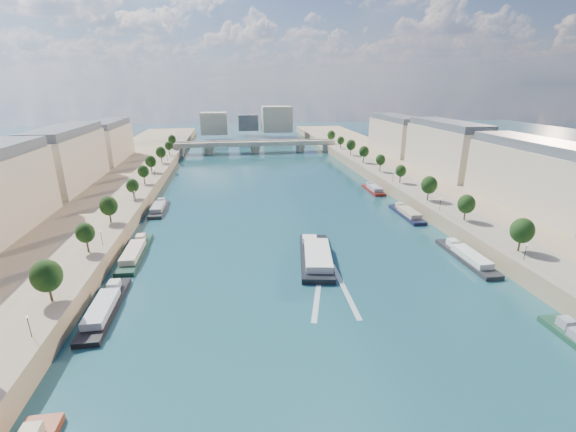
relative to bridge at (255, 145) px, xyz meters
name	(u,v)px	position (x,y,z in m)	size (l,w,h in m)	color
ground	(282,217)	(0.00, -139.99, -5.08)	(700.00, 700.00, 0.00)	#0C2D38
quay_left	(70,220)	(-72.00, -139.99, -2.58)	(44.00, 520.00, 5.00)	#9E8460
quay_right	(465,202)	(72.00, -139.99, -2.58)	(44.00, 520.00, 5.00)	#9E8460
pave_left	(116,211)	(-57.00, -139.99, -0.03)	(14.00, 520.00, 0.10)	gray
pave_right	(430,197)	(57.00, -139.99, -0.03)	(14.00, 520.00, 0.10)	gray
trees_left	(121,194)	(-55.00, -137.99, 5.39)	(4.80, 268.80, 8.26)	#382B1E
trees_right	(415,178)	(55.00, -129.99, 5.39)	(4.80, 268.80, 8.26)	#382B1E
lamps_left	(121,212)	(-52.50, -149.99, 2.70)	(0.36, 200.36, 4.28)	black
lamps_right	(414,187)	(52.50, -134.99, 2.70)	(0.36, 200.36, 4.28)	black
buildings_left	(36,173)	(-85.00, -127.99, 11.37)	(16.00, 226.00, 23.20)	#BAA88F
buildings_right	(483,160)	(85.00, -127.99, 11.37)	(16.00, 226.00, 23.20)	#BAA88F
skyline	(252,121)	(3.19, 79.53, 9.57)	(79.00, 42.00, 22.00)	#BAA88F
bridge	(255,145)	(0.00, 0.00, 0.00)	(112.00, 12.00, 8.15)	#C1B79E
tour_barge	(316,256)	(4.49, -176.92, -3.96)	(12.93, 30.04, 3.95)	black
wake	(331,290)	(4.49, -193.48, -5.06)	(11.78, 26.03, 0.04)	silver
moored_barges_left	(123,275)	(-45.50, -180.21, -4.24)	(5.00, 129.40, 3.60)	maroon
moored_barges_right	(477,265)	(45.50, -187.98, -4.24)	(5.00, 162.79, 3.60)	black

